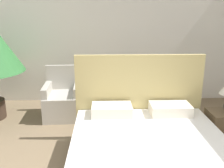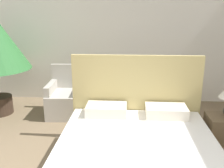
# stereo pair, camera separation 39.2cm
# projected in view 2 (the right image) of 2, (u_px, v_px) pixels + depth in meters

# --- Properties ---
(wall_back) EXTENTS (10.00, 0.06, 2.90)m
(wall_back) POSITION_uv_depth(u_px,v_px,m) (111.00, 30.00, 5.00)
(wall_back) COLOR white
(wall_back) RESTS_ON ground_plane
(bed) EXTENTS (1.78, 2.01, 1.25)m
(bed) POSITION_uv_depth(u_px,v_px,m) (137.00, 157.00, 2.73)
(bed) COLOR brown
(bed) RESTS_ON ground_plane
(armchair_near_window_left) EXTENTS (0.66, 0.71, 0.88)m
(armchair_near_window_left) POSITION_uv_depth(u_px,v_px,m) (66.00, 100.00, 4.52)
(armchair_near_window_left) COLOR #B7B2A8
(armchair_near_window_left) RESTS_ON ground_plane
(armchair_near_window_right) EXTENTS (0.71, 0.76, 0.88)m
(armchair_near_window_right) POSITION_uv_depth(u_px,v_px,m) (120.00, 101.00, 4.45)
(armchair_near_window_right) COLOR #B7B2A8
(armchair_near_window_right) RESTS_ON ground_plane
(side_table) EXTENTS (0.33, 0.33, 0.49)m
(side_table) POSITION_uv_depth(u_px,v_px,m) (93.00, 103.00, 4.43)
(side_table) COLOR gold
(side_table) RESTS_ON ground_plane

